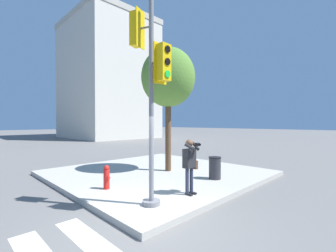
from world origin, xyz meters
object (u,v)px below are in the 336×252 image
Objects in this scene: fire_hydrant at (107,177)px; trash_bin at (215,168)px; person_photographer at (190,161)px; traffic_signal_pole at (150,78)px; street_tree at (168,78)px.

trash_bin is at bearing -25.85° from fire_hydrant.
traffic_signal_pole is at bearing 174.55° from person_photographer.
traffic_signal_pole is 7.09× the size of fire_hydrant.
street_tree reaches higher than fire_hydrant.
person_photographer is 4.63m from street_tree.
traffic_signal_pole reaches higher than trash_bin.
traffic_signal_pole is 6.51× the size of trash_bin.
trash_bin is at bearing 5.77° from traffic_signal_pole.
street_tree is at bearing 9.31° from fire_hydrant.
person_photographer is at bearing -166.67° from trash_bin.
street_tree is at bearing 38.82° from traffic_signal_pole.
traffic_signal_pole reaches higher than fire_hydrant.
fire_hydrant is (-1.53, 2.26, -0.61)m from person_photographer.
street_tree is 4.40m from trash_bin.
street_tree is at bearing 95.74° from trash_bin.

